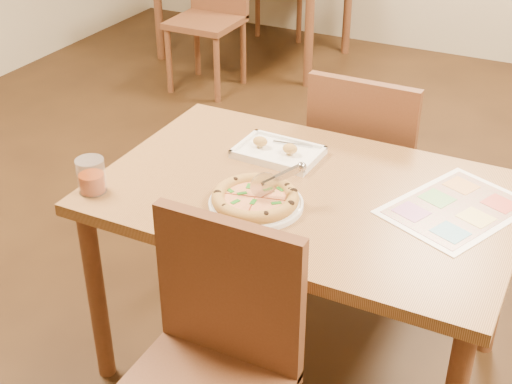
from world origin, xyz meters
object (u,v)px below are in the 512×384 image
at_px(bg_chair_near, 212,0).
at_px(menu, 456,208).
at_px(dining_table, 306,213).
at_px(pizza, 255,198).
at_px(pizza_cutter, 276,179).
at_px(glass_tumbler, 91,178).
at_px(chair_far, 366,154).
at_px(chair_near, 213,345).
at_px(plate, 256,204).
at_px(appetizer_tray, 278,152).

distance_m(bg_chair_near, menu, 2.94).
distance_m(dining_table, pizza, 0.22).
bearing_deg(pizza_cutter, glass_tumbler, 155.69).
bearing_deg(chair_far, menu, 131.42).
bearing_deg(menu, chair_near, -122.55).
height_order(pizza, pizza_cutter, pizza_cutter).
xyz_separation_m(plate, menu, (0.54, 0.26, -0.01)).
relative_size(plate, pizza_cutter, 2.27).
distance_m(bg_chair_near, appetizer_tray, 2.48).
distance_m(dining_table, chair_far, 0.61).
distance_m(chair_near, appetizer_tray, 0.81).
bearing_deg(pizza_cutter, plate, 173.94).
height_order(chair_far, appetizer_tray, chair_far).
bearing_deg(menu, dining_table, -167.78).
height_order(chair_far, glass_tumbler, chair_far).
bearing_deg(chair_far, pizza_cutter, 86.10).
bearing_deg(appetizer_tray, bg_chair_near, 124.98).
distance_m(pizza_cutter, menu, 0.55).
xyz_separation_m(pizza, appetizer_tray, (-0.08, 0.33, -0.02)).
xyz_separation_m(dining_table, chair_near, (0.00, -0.60, -0.07)).
bearing_deg(dining_table, bg_chair_near, 126.05).
bearing_deg(pizza, pizza_cutter, 36.13).
relative_size(pizza_cutter, menu, 0.30).
bearing_deg(pizza_cutter, menu, -19.21).
height_order(pizza, menu, pizza).
distance_m(chair_far, pizza, 0.79).
distance_m(plate, appetizer_tray, 0.34).
height_order(dining_table, glass_tumbler, glass_tumbler).
distance_m(plate, pizza, 0.02).
bearing_deg(pizza_cutter, bg_chair_near, 80.66).
bearing_deg(pizza, bg_chair_near, 122.45).
height_order(chair_near, plate, chair_near).
bearing_deg(appetizer_tray, pizza, -76.50).
distance_m(dining_table, pizza_cutter, 0.22).
relative_size(chair_far, plate, 1.64).
distance_m(pizza, pizza_cutter, 0.09).
bearing_deg(glass_tumbler, menu, 21.25).
xyz_separation_m(bg_chair_near, menu, (2.05, -2.10, 0.16)).
height_order(dining_table, pizza, pizza).
bearing_deg(plate, chair_near, -77.50).
bearing_deg(bg_chair_near, appetizer_tray, -55.02).
xyz_separation_m(chair_near, glass_tumbler, (-0.59, 0.29, 0.20)).
bearing_deg(chair_near, appetizer_tray, 103.10).
height_order(chair_far, plate, chair_far).
relative_size(pizza, appetizer_tray, 0.92).
bearing_deg(bg_chair_near, chair_far, -44.94).
bearing_deg(pizza_cutter, appetizer_tray, 70.99).
xyz_separation_m(appetizer_tray, glass_tumbler, (-0.41, -0.48, 0.04)).
distance_m(pizza, appetizer_tray, 0.34).
height_order(plate, menu, plate).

